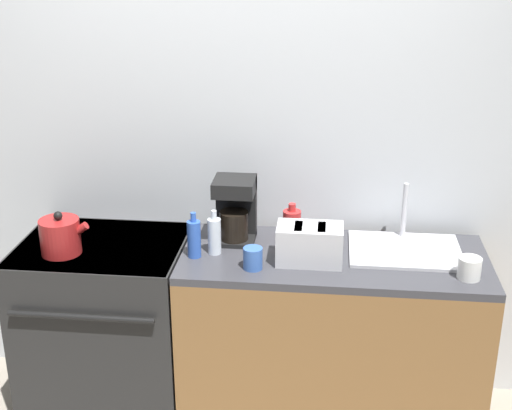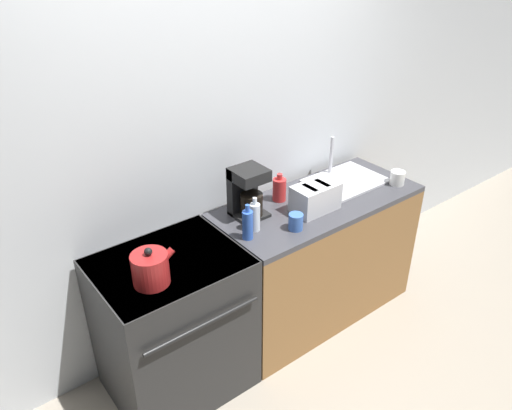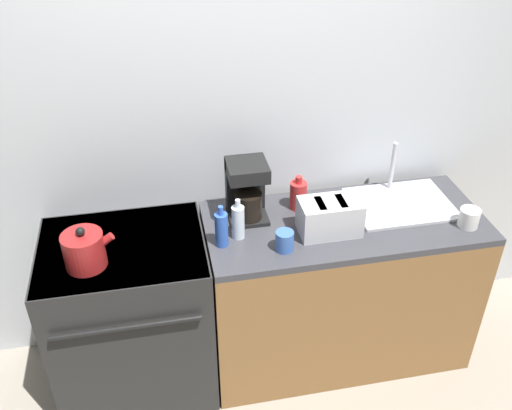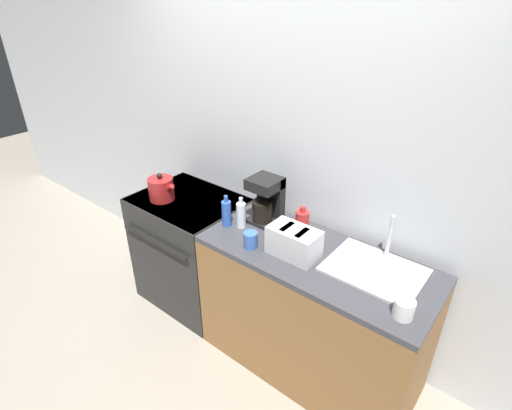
{
  "view_description": "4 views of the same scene",
  "coord_description": "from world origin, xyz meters",
  "px_view_note": "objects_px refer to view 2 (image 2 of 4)",
  "views": [
    {
      "loc": [
        0.46,
        -2.65,
        2.3
      ],
      "look_at": [
        0.13,
        0.39,
        1.1
      ],
      "focal_mm": 50.0,
      "sensor_mm": 36.0,
      "label": 1
    },
    {
      "loc": [
        -1.53,
        -1.66,
        2.44
      ],
      "look_at": [
        0.01,
        0.34,
        1.02
      ],
      "focal_mm": 35.0,
      "sensor_mm": 36.0,
      "label": 2
    },
    {
      "loc": [
        -0.39,
        -1.87,
        2.53
      ],
      "look_at": [
        0.04,
        0.31,
        1.05
      ],
      "focal_mm": 40.0,
      "sensor_mm": 36.0,
      "label": 3
    },
    {
      "loc": [
        1.4,
        -1.38,
        2.27
      ],
      "look_at": [
        0.03,
        0.32,
        1.06
      ],
      "focal_mm": 28.0,
      "sensor_mm": 36.0,
      "label": 4
    }
  ],
  "objects_px": {
    "kettle": "(151,268)",
    "bottle_clear": "(255,217)",
    "toaster": "(315,197)",
    "bottle_red": "(279,189)",
    "stove": "(174,324)",
    "coffee_maker": "(247,191)",
    "cup_blue": "(296,222)",
    "bottle_blue": "(248,224)",
    "cup_white": "(397,178)"
  },
  "relations": [
    {
      "from": "kettle",
      "to": "bottle_blue",
      "type": "xyz_separation_m",
      "value": [
        0.61,
        0.03,
        0.01
      ]
    },
    {
      "from": "bottle_red",
      "to": "cup_blue",
      "type": "distance_m",
      "value": 0.36
    },
    {
      "from": "bottle_red",
      "to": "toaster",
      "type": "bearing_deg",
      "value": -68.11
    },
    {
      "from": "bottle_blue",
      "to": "toaster",
      "type": "bearing_deg",
      "value": 0.14
    },
    {
      "from": "toaster",
      "to": "bottle_red",
      "type": "relative_size",
      "value": 1.58
    },
    {
      "from": "cup_blue",
      "to": "toaster",
      "type": "bearing_deg",
      "value": 21.17
    },
    {
      "from": "bottle_red",
      "to": "cup_white",
      "type": "height_order",
      "value": "bottle_red"
    },
    {
      "from": "kettle",
      "to": "bottle_red",
      "type": "height_order",
      "value": "kettle"
    },
    {
      "from": "bottle_blue",
      "to": "cup_white",
      "type": "relative_size",
      "value": 2.18
    },
    {
      "from": "toaster",
      "to": "bottle_red",
      "type": "height_order",
      "value": "bottle_red"
    },
    {
      "from": "kettle",
      "to": "cup_white",
      "type": "xyz_separation_m",
      "value": [
        1.81,
        -0.06,
        -0.04
      ]
    },
    {
      "from": "kettle",
      "to": "bottle_blue",
      "type": "relative_size",
      "value": 1.07
    },
    {
      "from": "toaster",
      "to": "bottle_red",
      "type": "distance_m",
      "value": 0.25
    },
    {
      "from": "bottle_red",
      "to": "bottle_clear",
      "type": "bearing_deg",
      "value": -151.21
    },
    {
      "from": "kettle",
      "to": "cup_white",
      "type": "relative_size",
      "value": 2.33
    },
    {
      "from": "cup_white",
      "to": "bottle_red",
      "type": "bearing_deg",
      "value": 157.56
    },
    {
      "from": "toaster",
      "to": "stove",
      "type": "bearing_deg",
      "value": 175.33
    },
    {
      "from": "toaster",
      "to": "bottle_blue",
      "type": "height_order",
      "value": "bottle_blue"
    },
    {
      "from": "bottle_clear",
      "to": "bottle_red",
      "type": "xyz_separation_m",
      "value": [
        0.34,
        0.19,
        -0.01
      ]
    },
    {
      "from": "stove",
      "to": "bottle_clear",
      "type": "xyz_separation_m",
      "value": [
        0.55,
        -0.04,
        0.53
      ]
    },
    {
      "from": "bottle_clear",
      "to": "cup_blue",
      "type": "height_order",
      "value": "bottle_clear"
    },
    {
      "from": "stove",
      "to": "bottle_clear",
      "type": "relative_size",
      "value": 4.3
    },
    {
      "from": "toaster",
      "to": "bottle_blue",
      "type": "relative_size",
      "value": 1.36
    },
    {
      "from": "bottle_blue",
      "to": "cup_blue",
      "type": "xyz_separation_m",
      "value": [
        0.28,
        -0.09,
        -0.04
      ]
    },
    {
      "from": "stove",
      "to": "coffee_maker",
      "type": "bearing_deg",
      "value": 11.99
    },
    {
      "from": "toaster",
      "to": "cup_white",
      "type": "height_order",
      "value": "toaster"
    },
    {
      "from": "kettle",
      "to": "bottle_blue",
      "type": "bearing_deg",
      "value": 2.72
    },
    {
      "from": "stove",
      "to": "kettle",
      "type": "distance_m",
      "value": 0.55
    },
    {
      "from": "bottle_red",
      "to": "cup_white",
      "type": "xyz_separation_m",
      "value": [
        0.77,
        -0.32,
        -0.03
      ]
    },
    {
      "from": "coffee_maker",
      "to": "toaster",
      "type": "bearing_deg",
      "value": -30.55
    },
    {
      "from": "bottle_clear",
      "to": "cup_blue",
      "type": "bearing_deg",
      "value": -35.8
    },
    {
      "from": "toaster",
      "to": "cup_blue",
      "type": "height_order",
      "value": "toaster"
    },
    {
      "from": "kettle",
      "to": "cup_blue",
      "type": "distance_m",
      "value": 0.89
    },
    {
      "from": "cup_white",
      "to": "kettle",
      "type": "bearing_deg",
      "value": 178.17
    },
    {
      "from": "bottle_clear",
      "to": "bottle_red",
      "type": "distance_m",
      "value": 0.39
    },
    {
      "from": "kettle",
      "to": "bottle_clear",
      "type": "height_order",
      "value": "bottle_clear"
    },
    {
      "from": "toaster",
      "to": "coffee_maker",
      "type": "height_order",
      "value": "coffee_maker"
    },
    {
      "from": "kettle",
      "to": "bottle_clear",
      "type": "xyz_separation_m",
      "value": [
        0.7,
        0.07,
        0.0
      ]
    },
    {
      "from": "coffee_maker",
      "to": "cup_white",
      "type": "height_order",
      "value": "coffee_maker"
    },
    {
      "from": "coffee_maker",
      "to": "bottle_clear",
      "type": "xyz_separation_m",
      "value": [
        -0.07,
        -0.17,
        -0.07
      ]
    },
    {
      "from": "bottle_clear",
      "to": "coffee_maker",
      "type": "bearing_deg",
      "value": 66.65
    },
    {
      "from": "kettle",
      "to": "toaster",
      "type": "relative_size",
      "value": 0.79
    },
    {
      "from": "stove",
      "to": "bottle_blue",
      "type": "relative_size",
      "value": 4.21
    },
    {
      "from": "kettle",
      "to": "cup_blue",
      "type": "height_order",
      "value": "kettle"
    },
    {
      "from": "cup_blue",
      "to": "bottle_blue",
      "type": "bearing_deg",
      "value": 161.47
    },
    {
      "from": "bottle_blue",
      "to": "cup_blue",
      "type": "relative_size",
      "value": 2.18
    },
    {
      "from": "bottle_blue",
      "to": "cup_white",
      "type": "distance_m",
      "value": 1.2
    },
    {
      "from": "stove",
      "to": "bottle_red",
      "type": "relative_size",
      "value": 4.9
    },
    {
      "from": "toaster",
      "to": "cup_white",
      "type": "distance_m",
      "value": 0.69
    },
    {
      "from": "coffee_maker",
      "to": "bottle_clear",
      "type": "distance_m",
      "value": 0.2
    }
  ]
}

